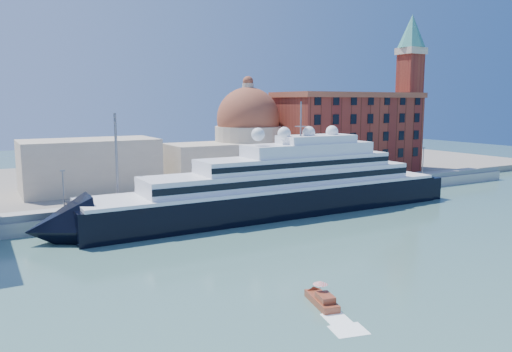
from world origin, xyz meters
TOP-DOWN VIEW (x-y plane):
  - ground at (0.00, 0.00)m, footprint 400.00×400.00m
  - quay at (0.00, 34.00)m, footprint 180.00×10.00m
  - land at (0.00, 75.00)m, footprint 260.00×72.00m
  - quay_fence at (0.00, 29.50)m, footprint 180.00×0.10m
  - superyacht at (6.55, 23.00)m, footprint 88.48×12.27m
  - water_taxi at (-10.66, -18.49)m, footprint 3.20×6.02m
  - warehouse at (52.00, 52.00)m, footprint 43.00×19.00m
  - campanile at (76.00, 52.00)m, footprint 8.40×8.40m
  - church at (6.39, 57.72)m, footprint 66.00×18.00m
  - lamp_posts at (-12.67, 32.27)m, footprint 120.80×2.40m

SIDE VIEW (x-z plane):
  - ground at x=0.00m, z-range 0.00..0.00m
  - water_taxi at x=-10.66m, z-range -0.71..2.01m
  - land at x=0.00m, z-range 0.00..2.00m
  - quay at x=0.00m, z-range 0.00..2.50m
  - quay_fence at x=0.00m, z-range 2.50..3.70m
  - superyacht at x=6.55m, z-range -8.66..17.78m
  - lamp_posts at x=-12.67m, z-range 0.84..18.84m
  - church at x=6.39m, z-range -1.84..23.66m
  - warehouse at x=52.00m, z-range 2.16..25.41m
  - campanile at x=76.00m, z-range 5.26..52.26m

